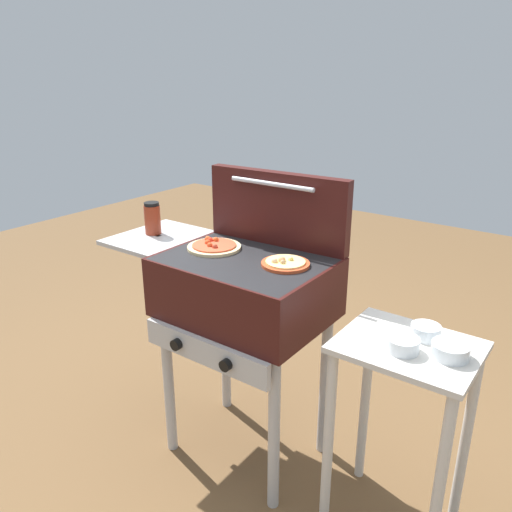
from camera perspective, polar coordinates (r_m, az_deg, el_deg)
The scene contains 10 objects.
ground_plane at distance 2.42m, azimuth -1.02°, elevation -20.62°, with size 8.00×8.00×0.00m, color brown.
grill at distance 2.02m, azimuth -1.55°, elevation -4.04°, with size 0.96×0.53×0.90m.
grill_lid_open at distance 2.08m, azimuth 2.39°, elevation 5.33°, with size 0.63×0.09×0.30m.
pizza_cheese at distance 1.89m, azimuth 3.28°, elevation -0.80°, with size 0.18×0.18×0.04m.
pizza_pepperoni at distance 2.07m, azimuth -4.72°, elevation 1.09°, with size 0.22×0.22×0.03m.
sauce_jar at distance 2.28m, azimuth -11.49°, elevation 4.14°, with size 0.07×0.07×0.14m.
prep_table at distance 1.85m, azimuth 15.99°, elevation -15.20°, with size 0.44×0.36×0.75m.
topping_bowl_near at distance 1.79m, azimuth 18.40°, elevation -8.06°, with size 0.10×0.10×0.04m.
topping_bowl_far at distance 1.69m, azimuth 16.07°, elevation -9.53°, with size 0.10×0.10×0.04m.
topping_bowl_middle at distance 1.70m, azimuth 20.85°, elevation -9.92°, with size 0.12×0.12×0.04m.
Camera 1 is at (1.12, -1.46, 1.58)m, focal length 35.81 mm.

